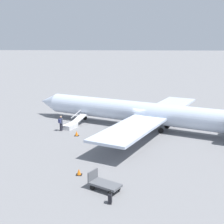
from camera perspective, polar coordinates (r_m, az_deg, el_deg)
ground_plane at (r=36.99m, az=5.77°, el=-2.94°), size 600.00×600.00×0.00m
airplane_main at (r=36.19m, az=7.18°, el=-0.21°), size 29.36×23.17×6.39m
boarding_stairs at (r=37.24m, az=-7.32°, el=-2.29°), size 2.55×4.08×1.62m
passenger at (r=35.94m, az=-9.34°, el=-1.87°), size 0.45×0.57×1.74m
luggage_cart at (r=22.02m, az=-1.55°, el=-12.96°), size 2.45×2.06×1.22m
suitcase at (r=20.43m, az=-0.35°, el=-15.55°), size 0.26×0.38×0.88m
traffic_cone_near_stairs at (r=34.03m, az=-6.49°, el=-3.94°), size 0.49×0.49×0.54m
traffic_cone_near_cart at (r=24.47m, az=-6.07°, el=-10.87°), size 0.45×0.45×0.50m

